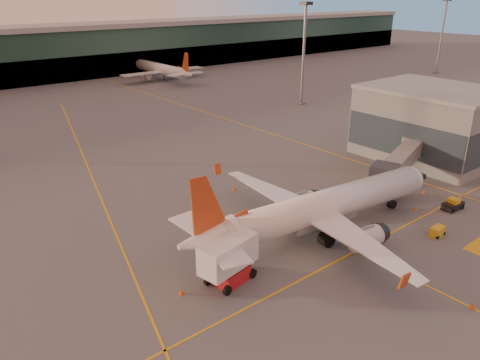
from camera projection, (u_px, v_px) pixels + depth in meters
ground at (366, 286)px, 47.90m from camera, size 600.00×600.00×0.00m
taxi_markings at (111, 178)px, 75.55m from camera, size 100.12×173.00×0.01m
gate_building at (432, 123)px, 82.96m from camera, size 18.40×22.40×12.60m
mast_east_near at (304, 47)px, 119.03m from camera, size 2.40×2.40×25.60m
mast_east_far at (442, 31)px, 165.82m from camera, size 2.40×2.40×25.60m
main_airplane at (320, 208)px, 56.59m from camera, size 37.13×33.57×11.21m
jet_bridge at (403, 160)px, 72.39m from camera, size 19.60×8.99×5.64m
catering_truck at (229, 259)px, 47.53m from camera, size 6.83×3.89×4.99m
gpu_cart at (437, 231)px, 57.61m from camera, size 2.08×1.28×1.18m
pushback_tug at (453, 205)px, 64.56m from camera, size 3.23×1.95×1.59m
cone_nose at (424, 191)px, 69.94m from camera, size 0.41×0.41×0.52m
cone_tail at (181, 291)px, 46.57m from camera, size 0.50×0.50×0.63m
cone_wing_right at (473, 306)px, 44.43m from camera, size 0.48×0.48×0.61m
cone_wing_left at (234, 188)px, 70.87m from camera, size 0.50×0.50×0.63m
cone_fwd at (415, 208)px, 64.49m from camera, size 0.46×0.46×0.58m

